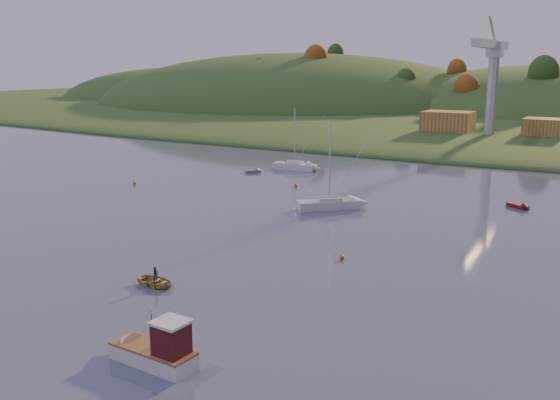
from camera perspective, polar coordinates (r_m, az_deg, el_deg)
The scene contains 20 objects.
ground at distance 41.58m, azimuth -22.69°, elevation -14.49°, with size 500.00×500.00×0.00m, color #333D54.
far_shore at distance 254.24m, azimuth 23.15°, elevation 7.35°, with size 620.00×220.00×1.50m, color #2D461C.
shore_slope at distance 190.09m, azimuth 20.67°, elevation 6.16°, with size 640.00×150.00×7.00m, color #2D461C.
hill_left_far at distance 304.38m, azimuth -9.00°, elevation 8.87°, with size 120.00×100.00×32.00m, color #2D461C.
hill_left at distance 253.00m, azimuth 1.41°, elevation 8.32°, with size 170.00×140.00×44.00m, color #2D461C.
hillside_trees at distance 209.77m, azimuth 21.59°, elevation 6.61°, with size 280.00×50.00×32.00m, color #203F16, non-canonical shape.
wharf at distance 146.97m, azimuth 19.81°, elevation 5.08°, with size 42.00×16.00×2.40m, color slate.
shed_west at distance 150.37m, azimuth 15.09°, elevation 6.92°, with size 11.00×8.00×4.80m, color brown.
shed_east at distance 147.44m, azimuth 23.11°, elevation 6.09°, with size 9.00×7.00×4.00m, color brown.
dock_crane at distance 143.01m, azimuth 18.82°, elevation 11.40°, with size 3.20×28.00×20.30m.
fishing_boat at distance 40.38m, azimuth -12.00°, elevation -13.09°, with size 6.81×2.50×4.27m.
sailboat_near at distance 79.23m, azimuth 4.50°, elevation -0.31°, with size 7.58×7.28×11.23m.
sailboat_far at distance 108.51m, azimuth 1.34°, elevation 3.18°, with size 7.71×2.54×10.60m.
canoe at distance 53.17m, azimuth -11.28°, elevation -7.34°, with size 2.66×3.72×0.77m, color #8F7F4F.
paddler at distance 53.07m, azimuth -11.30°, elevation -7.01°, with size 0.52×0.34×1.42m, color black.
red_tender at distance 84.99m, azimuth 21.23°, elevation -0.59°, with size 3.41×2.84×1.14m.
grey_dinghy at distance 105.70m, azimuth -2.21°, elevation 2.66°, with size 2.61×3.04×1.10m.
buoy_0 at distance 59.21m, azimuth 5.69°, elevation -5.23°, with size 0.50×0.50×0.50m, color #E14F0B.
buoy_1 at distance 97.40m, azimuth -13.16°, elevation 1.51°, with size 0.50×0.50×0.50m, color #E14F0B.
buoy_2 at distance 93.14m, azimuth 1.46°, elevation 1.35°, with size 0.50×0.50×0.50m, color #E14F0B.
Camera 1 is at (30.42, -21.76, 18.16)m, focal length 40.00 mm.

